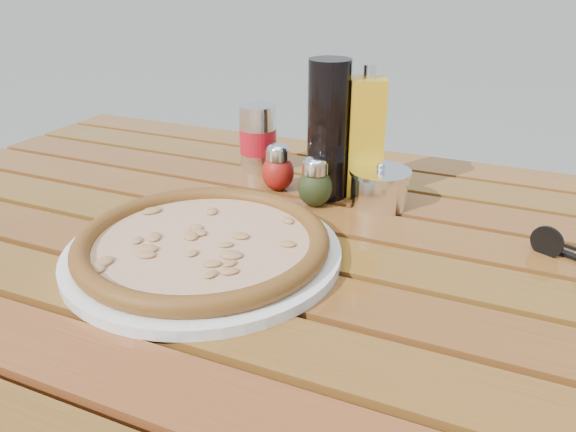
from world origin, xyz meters
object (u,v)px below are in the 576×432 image
at_px(dark_bottle, 328,130).
at_px(pizza, 203,242).
at_px(sunglasses, 572,252).
at_px(pepper_shaker, 278,168).
at_px(oregano_shaker, 315,182).
at_px(parmesan_tin, 379,187).
at_px(table, 282,288).
at_px(olive_oil_cruet, 366,137).
at_px(plate, 203,252).
at_px(soda_can, 258,139).

bearing_deg(dark_bottle, pizza, -105.58).
height_order(pizza, sunglasses, sunglasses).
bearing_deg(pepper_shaker, dark_bottle, 6.99).
relative_size(oregano_shaker, parmesan_tin, 0.78).
bearing_deg(pepper_shaker, pizza, -87.88).
bearing_deg(table, olive_oil_cruet, 76.88).
relative_size(table, olive_oil_cruet, 6.67).
relative_size(pizza, oregano_shaker, 5.62).
xyz_separation_m(plate, pepper_shaker, (-0.01, 0.25, 0.03)).
height_order(table, plate, plate).
height_order(oregano_shaker, dark_bottle, dark_bottle).
distance_m(table, dark_bottle, 0.26).
distance_m(soda_can, parmesan_tin, 0.26).
relative_size(soda_can, olive_oil_cruet, 0.57).
relative_size(parmesan_tin, sunglasses, 0.97).
bearing_deg(table, pepper_shaker, 116.42).
bearing_deg(pepper_shaker, parmesan_tin, 1.18).
bearing_deg(soda_can, dark_bottle, -22.55).
distance_m(dark_bottle, olive_oil_cruet, 0.06).
bearing_deg(parmesan_tin, plate, -122.44).
xyz_separation_m(table, olive_oil_cruet, (0.05, 0.21, 0.17)).
bearing_deg(oregano_shaker, pizza, -108.19).
bearing_deg(dark_bottle, olive_oil_cruet, 32.35).
height_order(dark_bottle, sunglasses, dark_bottle).
distance_m(pepper_shaker, dark_bottle, 0.11).
xyz_separation_m(pepper_shaker, oregano_shaker, (0.08, -0.04, 0.00)).
distance_m(pizza, parmesan_tin, 0.31).
relative_size(plate, parmesan_tin, 3.42).
xyz_separation_m(table, soda_can, (-0.16, 0.25, 0.13)).
distance_m(dark_bottle, sunglasses, 0.39).
bearing_deg(parmesan_tin, olive_oil_cruet, 133.90).
relative_size(soda_can, parmesan_tin, 1.14).
height_order(table, dark_bottle, dark_bottle).
distance_m(pizza, oregano_shaker, 0.23).
xyz_separation_m(dark_bottle, sunglasses, (0.37, -0.09, -0.09)).
distance_m(plate, sunglasses, 0.47).
height_order(dark_bottle, soda_can, dark_bottle).
bearing_deg(table, oregano_shaker, 91.83).
distance_m(pizza, soda_can, 0.34).
bearing_deg(soda_can, olive_oil_cruet, -8.81).
bearing_deg(pepper_shaker, sunglasses, -9.54).
height_order(plate, dark_bottle, dark_bottle).
height_order(pepper_shaker, oregano_shaker, same).
height_order(oregano_shaker, sunglasses, oregano_shaker).
xyz_separation_m(oregano_shaker, parmesan_tin, (0.09, 0.04, -0.01)).
bearing_deg(parmesan_tin, oregano_shaker, -156.41).
bearing_deg(pepper_shaker, soda_can, 134.54).
distance_m(table, parmesan_tin, 0.22).
bearing_deg(olive_oil_cruet, oregano_shaker, -124.19).
relative_size(dark_bottle, parmesan_tin, 2.09).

